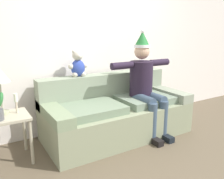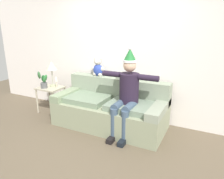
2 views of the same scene
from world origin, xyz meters
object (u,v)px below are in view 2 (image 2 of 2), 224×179
teddy_bear (98,68)px  candle_short (56,81)px  table_lamp (51,67)px  potted_plant (43,81)px  couch (111,108)px  candle_tall (44,80)px  side_table (51,91)px  person_seated (127,92)px

teddy_bear → candle_short: 0.99m
candle_short → table_lamp: bearing=160.9°
candle_short → potted_plant: bearing=-148.9°
table_lamp → teddy_bear: bearing=11.4°
couch → potted_plant: (-1.58, -0.10, 0.39)m
teddy_bear → candle_short: (-0.90, -0.26, -0.33)m
teddy_bear → candle_short: size_ratio=1.63×
table_lamp → candle_short: bearing=-19.1°
candle_tall → side_table: bearing=7.8°
side_table → candle_tall: candle_tall is taller
teddy_bear → side_table: teddy_bear is taller
person_seated → table_lamp: 1.92m
table_lamp → candle_tall: size_ratio=2.22×
teddy_bear → table_lamp: (-1.04, -0.21, -0.04)m
person_seated → side_table: size_ratio=2.69×
table_lamp → potted_plant: 0.35m
side_table → table_lamp: size_ratio=1.03×
person_seated → side_table: 1.92m
person_seated → candle_tall: person_seated is taller
table_lamp → candle_short: 0.33m
person_seated → potted_plant: (-1.97, 0.07, -0.05)m
candle_short → couch: bearing=-1.6°
potted_plant → candle_tall: 0.10m
couch → table_lamp: (-1.49, 0.09, 0.67)m
side_table → couch: bearing=0.1°
teddy_bear → side_table: bearing=-163.9°
candle_tall → candle_short: size_ratio=1.07×
couch → table_lamp: size_ratio=3.77×
couch → potted_plant: size_ratio=5.31×
candle_tall → potted_plant: bearing=-54.3°
potted_plant → candle_tall: size_ratio=1.58×
teddy_bear → side_table: (-1.04, -0.30, -0.57)m
couch → potted_plant: 1.63m
couch → person_seated: (0.40, -0.17, 0.44)m
side_table → candle_tall: size_ratio=2.28×
potted_plant → candle_tall: bearing=125.7°
couch → potted_plant: bearing=-176.2°
teddy_bear → potted_plant: (-1.13, -0.40, -0.32)m
person_seated → teddy_bear: bearing=151.1°
person_seated → side_table: (-1.89, 0.17, -0.31)m
couch → candle_short: size_ratio=8.97×
side_table → table_lamp: (0.00, 0.09, 0.53)m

